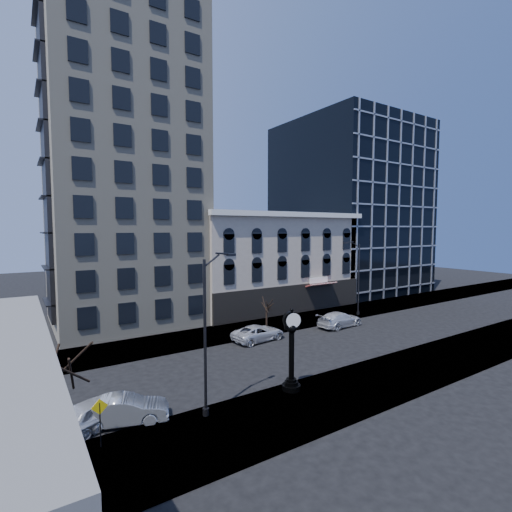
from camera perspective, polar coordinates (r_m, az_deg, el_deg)
ground at (r=31.03m, az=0.95°, el=-15.53°), size 160.00×160.00×0.00m
sidewalk_far at (r=37.59m, az=-6.01°, el=-11.90°), size 160.00×6.00×0.12m
sidewalk_near at (r=25.26m, az=11.80°, el=-20.26°), size 160.00×6.00×0.12m
cream_tower at (r=45.17m, az=-20.00°, el=15.26°), size 15.90×15.40×42.50m
victorian_row at (r=49.30m, az=2.24°, el=-0.99°), size 22.60×11.19×12.50m
glass_office at (r=66.19m, az=14.09°, el=7.16°), size 20.00×20.15×28.00m
street_clock at (r=24.64m, az=5.48°, el=-14.65°), size 1.21×1.21×5.33m
street_lamp_near at (r=20.80m, az=-6.42°, el=-5.24°), size 2.37×0.74×9.23m
street_lamp_far at (r=45.45m, az=14.90°, el=-0.39°), size 2.30×0.80×9.03m
bare_tree_near at (r=18.13m, az=-27.92°, el=-13.37°), size 3.89×3.89×6.69m
bare_tree_far at (r=38.85m, az=1.65°, el=-7.20°), size 2.07×2.07×3.55m
warning_sign at (r=20.45m, az=-22.89°, el=-21.48°), size 0.77×0.06×2.35m
car_near_a at (r=22.99m, az=-23.18°, el=-21.14°), size 4.89×3.48×1.55m
car_near_b at (r=22.71m, az=-19.55°, el=-21.42°), size 4.86×2.92×1.51m
car_far_a at (r=35.48m, az=0.35°, el=-11.74°), size 5.47×2.97×1.45m
car_far_b at (r=41.17m, az=12.76°, el=-9.49°), size 5.63×2.63×1.59m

